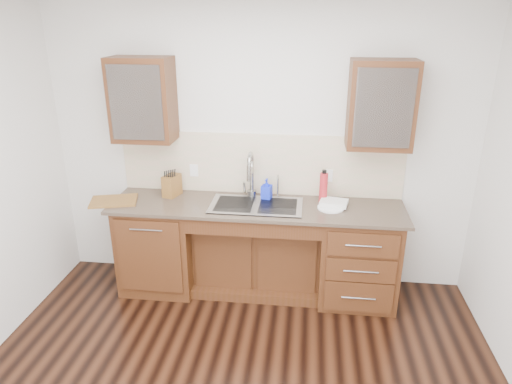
# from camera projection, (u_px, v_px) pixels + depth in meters

# --- Properties ---
(wall_back) EXTENTS (4.00, 0.10, 2.70)m
(wall_back) POSITION_uv_depth(u_px,v_px,m) (261.00, 148.00, 4.37)
(wall_back) COLOR silver
(wall_back) RESTS_ON ground
(base_cabinet_left) EXTENTS (0.70, 0.62, 0.88)m
(base_cabinet_left) POSITION_uv_depth(u_px,v_px,m) (160.00, 244.00, 4.47)
(base_cabinet_left) COLOR #593014
(base_cabinet_left) RESTS_ON ground
(base_cabinet_center) EXTENTS (1.20, 0.44, 0.70)m
(base_cabinet_center) POSITION_uv_depth(u_px,v_px,m) (258.00, 253.00, 4.48)
(base_cabinet_center) COLOR #593014
(base_cabinet_center) RESTS_ON ground
(base_cabinet_right) EXTENTS (0.70, 0.62, 0.88)m
(base_cabinet_right) POSITION_uv_depth(u_px,v_px,m) (357.00, 256.00, 4.26)
(base_cabinet_right) COLOR #593014
(base_cabinet_right) RESTS_ON ground
(countertop) EXTENTS (2.70, 0.65, 0.03)m
(countertop) POSITION_uv_depth(u_px,v_px,m) (256.00, 207.00, 4.18)
(countertop) COLOR #84705B
(countertop) RESTS_ON base_cabinet_left
(backsplash) EXTENTS (2.70, 0.02, 0.59)m
(backsplash) POSITION_uv_depth(u_px,v_px,m) (260.00, 164.00, 4.36)
(backsplash) COLOR beige
(backsplash) RESTS_ON wall_back
(sink) EXTENTS (0.84, 0.46, 0.19)m
(sink) POSITION_uv_depth(u_px,v_px,m) (256.00, 214.00, 4.20)
(sink) COLOR #9E9EA5
(sink) RESTS_ON countertop
(faucet) EXTENTS (0.04, 0.04, 0.40)m
(faucet) POSITION_uv_depth(u_px,v_px,m) (252.00, 177.00, 4.31)
(faucet) COLOR #999993
(faucet) RESTS_ON countertop
(filter_tap) EXTENTS (0.02, 0.02, 0.24)m
(filter_tap) POSITION_uv_depth(u_px,v_px,m) (278.00, 185.00, 4.32)
(filter_tap) COLOR #999993
(filter_tap) RESTS_ON countertop
(upper_cabinet_left) EXTENTS (0.55, 0.34, 0.75)m
(upper_cabinet_left) POSITION_uv_depth(u_px,v_px,m) (143.00, 100.00, 4.11)
(upper_cabinet_left) COLOR #593014
(upper_cabinet_left) RESTS_ON wall_back
(upper_cabinet_right) EXTENTS (0.55, 0.34, 0.75)m
(upper_cabinet_right) POSITION_uv_depth(u_px,v_px,m) (381.00, 105.00, 3.87)
(upper_cabinet_right) COLOR #593014
(upper_cabinet_right) RESTS_ON wall_back
(outlet_left) EXTENTS (0.08, 0.01, 0.12)m
(outlet_left) POSITION_uv_depth(u_px,v_px,m) (194.00, 170.00, 4.45)
(outlet_left) COLOR white
(outlet_left) RESTS_ON backsplash
(outlet_right) EXTENTS (0.08, 0.01, 0.12)m
(outlet_right) POSITION_uv_depth(u_px,v_px,m) (328.00, 176.00, 4.31)
(outlet_right) COLOR white
(outlet_right) RESTS_ON backsplash
(soap_bottle) EXTENTS (0.11, 0.11, 0.20)m
(soap_bottle) POSITION_uv_depth(u_px,v_px,m) (267.00, 189.00, 4.29)
(soap_bottle) COLOR #152BDE
(soap_bottle) RESTS_ON countertop
(water_bottle) EXTENTS (0.09, 0.09, 0.28)m
(water_bottle) POSITION_uv_depth(u_px,v_px,m) (323.00, 188.00, 4.21)
(water_bottle) COLOR red
(water_bottle) RESTS_ON countertop
(plate) EXTENTS (0.31, 0.31, 0.01)m
(plate) POSITION_uv_depth(u_px,v_px,m) (331.00, 208.00, 4.11)
(plate) COLOR white
(plate) RESTS_ON countertop
(dish_towel) EXTENTS (0.27, 0.22, 0.04)m
(dish_towel) POSITION_uv_depth(u_px,v_px,m) (334.00, 203.00, 4.15)
(dish_towel) COLOR #F5F4CB
(dish_towel) RESTS_ON plate
(knife_block) EXTENTS (0.16, 0.21, 0.21)m
(knife_block) POSITION_uv_depth(u_px,v_px,m) (172.00, 185.00, 4.37)
(knife_block) COLOR brown
(knife_block) RESTS_ON countertop
(cutting_board) EXTENTS (0.48, 0.40, 0.02)m
(cutting_board) POSITION_uv_depth(u_px,v_px,m) (114.00, 201.00, 4.25)
(cutting_board) COLOR olive
(cutting_board) RESTS_ON countertop
(cup_left_a) EXTENTS (0.17, 0.17, 0.10)m
(cup_left_a) POSITION_uv_depth(u_px,v_px,m) (132.00, 105.00, 4.14)
(cup_left_a) COLOR white
(cup_left_a) RESTS_ON upper_cabinet_left
(cup_left_b) EXTENTS (0.11, 0.11, 0.09)m
(cup_left_b) POSITION_uv_depth(u_px,v_px,m) (154.00, 106.00, 4.11)
(cup_left_b) COLOR white
(cup_left_b) RESTS_ON upper_cabinet_left
(cup_right_a) EXTENTS (0.16, 0.16, 0.10)m
(cup_right_a) POSITION_uv_depth(u_px,v_px,m) (371.00, 111.00, 3.90)
(cup_right_a) COLOR silver
(cup_right_a) RESTS_ON upper_cabinet_right
(cup_right_b) EXTENTS (0.10, 0.10, 0.09)m
(cup_right_b) POSITION_uv_depth(u_px,v_px,m) (399.00, 112.00, 3.88)
(cup_right_b) COLOR white
(cup_right_b) RESTS_ON upper_cabinet_right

